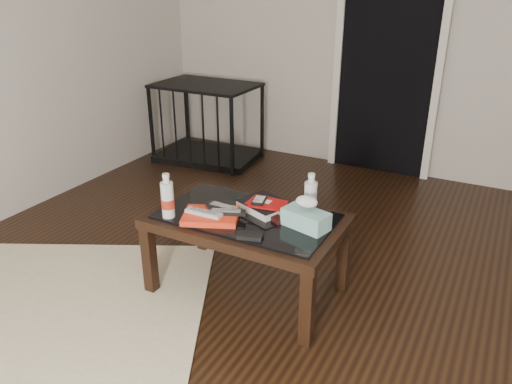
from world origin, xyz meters
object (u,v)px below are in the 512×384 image
at_px(coffee_table, 247,226).
at_px(textbook, 264,206).
at_px(water_bottle_left, 167,196).
at_px(water_bottle_right, 311,195).
at_px(pet_crate, 208,135).
at_px(tissue_box, 306,219).

bearing_deg(coffee_table, textbook, 63.72).
relative_size(textbook, water_bottle_left, 1.05).
distance_m(textbook, water_bottle_right, 0.27).
xyz_separation_m(pet_crate, tissue_box, (1.69, -1.70, 0.28)).
xyz_separation_m(textbook, water_bottle_left, (-0.40, -0.30, 0.10)).
height_order(coffee_table, water_bottle_right, water_bottle_right).
height_order(coffee_table, textbook, textbook).
xyz_separation_m(coffee_table, water_bottle_right, (0.30, 0.14, 0.18)).
xyz_separation_m(pet_crate, textbook, (1.41, -1.62, 0.25)).
bearing_deg(water_bottle_right, coffee_table, -154.49).
relative_size(coffee_table, pet_crate, 1.03).
bearing_deg(tissue_box, water_bottle_right, 117.50).
relative_size(coffee_table, water_bottle_left, 4.20).
bearing_deg(textbook, water_bottle_left, -120.97).
bearing_deg(water_bottle_right, pet_crate, 136.42).
xyz_separation_m(textbook, water_bottle_right, (0.25, 0.04, 0.10)).
bearing_deg(pet_crate, coffee_table, -58.71).
xyz_separation_m(coffee_table, water_bottle_left, (-0.35, -0.20, 0.18)).
bearing_deg(coffee_table, water_bottle_right, 25.51).
xyz_separation_m(coffee_table, pet_crate, (-1.36, 1.72, -0.17)).
xyz_separation_m(coffee_table, textbook, (0.05, 0.10, 0.09)).
distance_m(textbook, tissue_box, 0.29).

